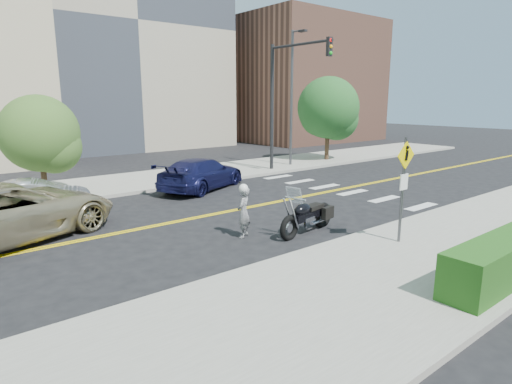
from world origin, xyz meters
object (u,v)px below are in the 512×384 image
(pedestrian_sign, at_px, (404,180))
(parked_car_blue, at_px, (202,174))
(motorcycle, at_px, (308,208))
(parked_car_silver, at_px, (36,197))
(motorcyclist, at_px, (244,211))
(suv, at_px, (7,212))

(pedestrian_sign, height_order, parked_car_blue, pedestrian_sign)
(motorcycle, height_order, parked_car_silver, motorcycle)
(motorcyclist, distance_m, parked_car_blue, 7.52)
(parked_car_silver, bearing_deg, pedestrian_sign, -131.36)
(pedestrian_sign, bearing_deg, parked_car_silver, 124.89)
(suv, relative_size, parked_car_blue, 1.26)
(motorcycle, bearing_deg, motorcyclist, 144.01)
(pedestrian_sign, bearing_deg, motorcyclist, 130.22)
(suv, bearing_deg, parked_car_silver, -44.84)
(motorcyclist, relative_size, parked_car_silver, 0.43)
(motorcyclist, distance_m, motorcycle, 2.07)
(motorcyclist, height_order, suv, suv)
(pedestrian_sign, bearing_deg, suv, 138.60)
(motorcyclist, xyz_separation_m, motorcycle, (1.86, -0.89, -0.04))
(motorcyclist, relative_size, motorcycle, 0.64)
(motorcycle, xyz_separation_m, suv, (-7.55, 5.02, 0.10))
(motorcycle, bearing_deg, parked_car_silver, 117.90)
(parked_car_silver, bearing_deg, motorcycle, -127.97)
(motorcycle, relative_size, suv, 0.41)
(motorcycle, xyz_separation_m, parked_car_silver, (-6.19, 7.85, -0.16))
(motorcyclist, distance_m, parked_car_silver, 8.19)
(motorcycle, xyz_separation_m, parked_car_blue, (0.96, 7.86, -0.06))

